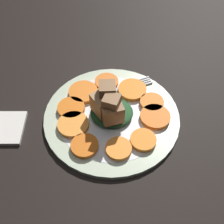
# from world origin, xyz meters

# --- Properties ---
(table_slab) EXTENTS (1.20, 1.20, 0.02)m
(table_slab) POSITION_xyz_m (0.00, 0.00, 0.01)
(table_slab) COLOR black
(table_slab) RESTS_ON ground
(plate) EXTENTS (0.30, 0.30, 0.01)m
(plate) POSITION_xyz_m (0.00, 0.00, 0.03)
(plate) COLOR beige
(plate) RESTS_ON table_slab
(carrot_slice_0) EXTENTS (0.07, 0.07, 0.01)m
(carrot_slice_0) POSITION_xyz_m (-0.05, -0.07, 0.04)
(carrot_slice_0) COLOR orange
(carrot_slice_0) RESTS_ON plate
(carrot_slice_1) EXTENTS (0.06, 0.06, 0.01)m
(carrot_slice_1) POSITION_xyz_m (0.01, -0.10, 0.04)
(carrot_slice_1) COLOR orange
(carrot_slice_1) RESTS_ON plate
(carrot_slice_2) EXTENTS (0.07, 0.07, 0.01)m
(carrot_slice_2) POSITION_xyz_m (0.07, -0.06, 0.04)
(carrot_slice_2) COLOR orange
(carrot_slice_2) RESTS_ON plate
(carrot_slice_3) EXTENTS (0.06, 0.06, 0.01)m
(carrot_slice_3) POSITION_xyz_m (0.09, -0.02, 0.04)
(carrot_slice_3) COLOR orange
(carrot_slice_3) RESTS_ON plate
(carrot_slice_4) EXTENTS (0.07, 0.07, 0.01)m
(carrot_slice_4) POSITION_xyz_m (0.08, 0.03, 0.04)
(carrot_slice_4) COLOR orange
(carrot_slice_4) RESTS_ON plate
(carrot_slice_5) EXTENTS (0.06, 0.06, 0.01)m
(carrot_slice_5) POSITION_xyz_m (0.05, 0.08, 0.04)
(carrot_slice_5) COLOR orange
(carrot_slice_5) RESTS_ON plate
(carrot_slice_6) EXTENTS (0.05, 0.05, 0.01)m
(carrot_slice_6) POSITION_xyz_m (-0.01, 0.09, 0.04)
(carrot_slice_6) COLOR orange
(carrot_slice_6) RESTS_ON plate
(carrot_slice_7) EXTENTS (0.05, 0.05, 0.01)m
(carrot_slice_7) POSITION_xyz_m (-0.06, 0.07, 0.04)
(carrot_slice_7) COLOR orange
(carrot_slice_7) RESTS_ON plate
(carrot_slice_8) EXTENTS (0.07, 0.07, 0.01)m
(carrot_slice_8) POSITION_xyz_m (-0.10, 0.01, 0.04)
(carrot_slice_8) COLOR orange
(carrot_slice_8) RESTS_ON plate
(carrot_slice_9) EXTENTS (0.05, 0.05, 0.01)m
(carrot_slice_9) POSITION_xyz_m (-0.09, -0.03, 0.04)
(carrot_slice_9) COLOR orange
(carrot_slice_9) RESTS_ON plate
(center_pile) EXTENTS (0.09, 0.09, 0.09)m
(center_pile) POSITION_xyz_m (0.01, 0.00, 0.06)
(center_pile) COLOR #1E4723
(center_pile) RESTS_ON plate
(fork) EXTENTS (0.17, 0.08, 0.00)m
(fork) POSITION_xyz_m (-0.02, -0.08, 0.03)
(fork) COLOR #B2B2B7
(fork) RESTS_ON plate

